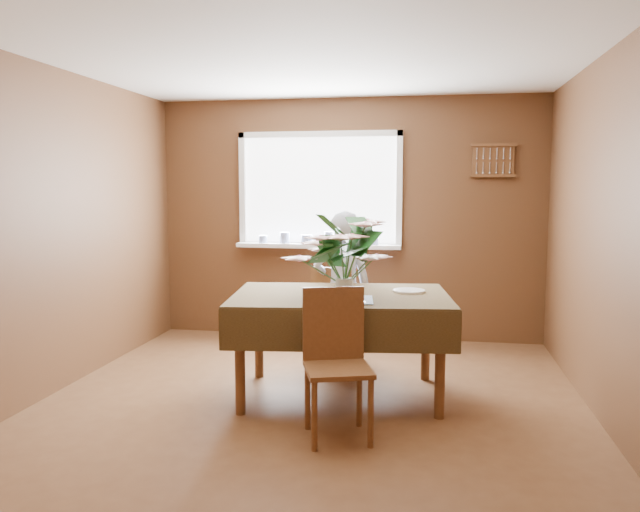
% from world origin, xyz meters
% --- Properties ---
extents(floor, '(4.50, 4.50, 0.00)m').
position_xyz_m(floor, '(0.00, 0.00, 0.00)').
color(floor, brown).
rests_on(floor, ground).
extents(ceiling, '(4.50, 4.50, 0.00)m').
position_xyz_m(ceiling, '(0.00, 0.00, 2.50)').
color(ceiling, white).
rests_on(ceiling, wall_back).
extents(wall_back, '(4.00, 0.00, 4.00)m').
position_xyz_m(wall_back, '(0.00, 2.25, 1.25)').
color(wall_back, brown).
rests_on(wall_back, floor).
extents(wall_front, '(4.00, 0.00, 4.00)m').
position_xyz_m(wall_front, '(0.00, -2.25, 1.25)').
color(wall_front, brown).
rests_on(wall_front, floor).
extents(wall_left, '(0.00, 4.50, 4.50)m').
position_xyz_m(wall_left, '(-2.00, 0.00, 1.25)').
color(wall_left, brown).
rests_on(wall_left, floor).
extents(wall_right, '(0.00, 4.50, 4.50)m').
position_xyz_m(wall_right, '(2.00, 0.00, 1.25)').
color(wall_right, brown).
rests_on(wall_right, floor).
extents(window_assembly, '(1.72, 0.20, 1.22)m').
position_xyz_m(window_assembly, '(-0.30, 2.20, 1.35)').
color(window_assembly, white).
rests_on(window_assembly, wall_back).
extents(spoon_rack, '(0.44, 0.05, 0.33)m').
position_xyz_m(spoon_rack, '(1.45, 2.22, 1.85)').
color(spoon_rack, brown).
rests_on(spoon_rack, wall_back).
extents(dining_table, '(1.74, 1.29, 0.79)m').
position_xyz_m(dining_table, '(0.19, 0.36, 0.69)').
color(dining_table, brown).
rests_on(dining_table, floor).
extents(chair_far, '(0.45, 0.45, 0.89)m').
position_xyz_m(chair_far, '(0.02, 1.20, 0.49)').
color(chair_far, brown).
rests_on(chair_far, floor).
extents(chair_near, '(0.51, 0.51, 0.94)m').
position_xyz_m(chair_near, '(0.26, -0.36, 0.51)').
color(chair_near, brown).
rests_on(chair_near, floor).
extents(seated_woman, '(0.57, 0.44, 1.39)m').
position_xyz_m(seated_woman, '(0.10, 1.10, 0.69)').
color(seated_woman, white).
rests_on(seated_woman, floor).
extents(flower_bouquet, '(0.64, 0.64, 0.55)m').
position_xyz_m(flower_bouquet, '(0.25, 0.11, 1.14)').
color(flower_bouquet, white).
rests_on(flower_bouquet, dining_table).
extents(side_plate, '(0.30, 0.30, 0.01)m').
position_xyz_m(side_plate, '(0.69, 0.56, 0.79)').
color(side_plate, white).
rests_on(side_plate, dining_table).
extents(table_knife, '(0.11, 0.23, 0.00)m').
position_xyz_m(table_knife, '(0.36, 0.12, 0.80)').
color(table_knife, silver).
rests_on(table_knife, dining_table).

